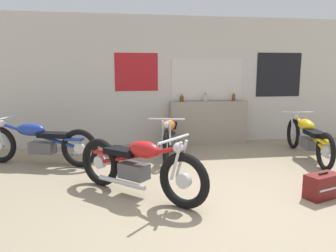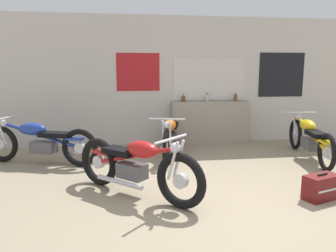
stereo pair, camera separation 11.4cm
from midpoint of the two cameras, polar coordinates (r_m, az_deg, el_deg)
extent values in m
plane|color=gray|center=(4.16, 11.06, -13.68)|extent=(24.00, 24.00, 0.00)
cube|color=beige|center=(7.34, 1.46, 7.84)|extent=(10.00, 0.06, 2.80)
cube|color=silver|center=(7.45, 6.40, 8.08)|extent=(1.56, 0.01, 0.86)
cube|color=beige|center=(7.45, 6.41, 8.08)|extent=(1.62, 0.01, 0.92)
cube|color=black|center=(8.09, 18.34, 8.46)|extent=(1.08, 0.01, 1.00)
cube|color=#B21E23|center=(7.19, -5.98, 9.32)|extent=(0.93, 0.01, 0.81)
cube|color=gray|center=(7.40, 6.56, 0.61)|extent=(1.74, 0.28, 0.95)
cylinder|color=#5B3814|center=(7.21, 1.95, 4.71)|extent=(0.09, 0.09, 0.12)
cone|color=#5B3814|center=(7.20, 1.96, 5.30)|extent=(0.07, 0.07, 0.03)
cylinder|color=red|center=(7.20, 1.96, 5.48)|extent=(0.03, 0.03, 0.01)
cylinder|color=#B7B2A8|center=(7.35, 6.09, 4.81)|extent=(0.09, 0.09, 0.13)
cone|color=#B7B2A8|center=(7.35, 6.11, 5.47)|extent=(0.08, 0.08, 0.04)
cylinder|color=black|center=(7.34, 6.11, 5.67)|extent=(0.04, 0.04, 0.01)
cylinder|color=#5B3814|center=(7.52, 10.91, 4.83)|extent=(0.07, 0.07, 0.14)
cone|color=#5B3814|center=(7.52, 10.93, 5.52)|extent=(0.06, 0.06, 0.04)
cylinder|color=gold|center=(7.51, 10.94, 5.73)|extent=(0.03, 0.03, 0.02)
torus|color=black|center=(7.37, 20.55, -1.24)|extent=(0.20, 0.64, 0.64)
cylinder|color=silver|center=(7.37, 20.55, -1.24)|extent=(0.09, 0.19, 0.18)
torus|color=black|center=(5.96, 25.24, -4.03)|extent=(0.20, 0.64, 0.64)
cylinder|color=silver|center=(5.96, 25.24, -4.03)|extent=(0.09, 0.19, 0.18)
cube|color=#4C4C51|center=(6.59, 22.87, -2.77)|extent=(0.30, 0.47, 0.20)
cylinder|color=yellow|center=(6.55, 22.99, -1.11)|extent=(0.33, 1.39, 0.41)
ellipsoid|color=yellow|center=(6.72, 22.44, 0.18)|extent=(0.34, 0.56, 0.22)
cube|color=black|center=(6.34, 23.75, -1.18)|extent=(0.34, 0.56, 0.08)
cube|color=yellow|center=(6.01, 25.01, -2.40)|extent=(0.20, 0.33, 0.04)
cylinder|color=silver|center=(7.24, 20.41, 0.49)|extent=(0.07, 0.18, 0.46)
cylinder|color=silver|center=(7.28, 21.30, 0.48)|extent=(0.07, 0.18, 0.46)
cylinder|color=silver|center=(7.15, 21.17, 2.27)|extent=(0.63, 0.16, 0.03)
sphere|color=silver|center=(7.22, 20.97, 1.54)|extent=(0.13, 0.13, 0.13)
cylinder|color=silver|center=(6.57, 24.28, -4.04)|extent=(0.23, 0.84, 0.06)
torus|color=black|center=(3.94, 1.92, -9.50)|extent=(0.57, 0.55, 0.69)
cylinder|color=silver|center=(3.94, 1.92, -9.50)|extent=(0.19, 0.18, 0.18)
torus|color=black|center=(4.80, -12.42, -6.17)|extent=(0.57, 0.55, 0.69)
cylinder|color=silver|center=(4.80, -12.42, -6.17)|extent=(0.19, 0.18, 0.18)
cube|color=#4C4C51|center=(4.39, -6.69, -7.78)|extent=(0.44, 0.43, 0.20)
cylinder|color=#B21919|center=(4.33, -6.75, -5.26)|extent=(0.96, 0.92, 0.42)
ellipsoid|color=#B21919|center=(4.19, -4.89, -4.11)|extent=(0.51, 0.50, 0.22)
cube|color=black|center=(4.46, -8.80, -4.39)|extent=(0.51, 0.50, 0.08)
cube|color=#B21919|center=(4.70, -11.79, -4.49)|extent=(0.30, 0.30, 0.04)
cylinder|color=silver|center=(3.95, 1.54, -5.72)|extent=(0.15, 0.14, 0.48)
cylinder|color=silver|center=(3.85, 0.57, -6.12)|extent=(0.15, 0.14, 0.48)
cylinder|color=silver|center=(3.88, 0.21, -2.28)|extent=(0.47, 0.48, 0.03)
sphere|color=silver|center=(3.87, 0.94, -3.83)|extent=(0.13, 0.13, 0.13)
cylinder|color=silver|center=(4.39, -8.85, -9.68)|extent=(0.60, 0.58, 0.06)
torus|color=black|center=(5.77, -15.70, -3.76)|extent=(0.65, 0.31, 0.66)
cylinder|color=silver|center=(5.77, -15.70, -3.76)|extent=(0.19, 0.12, 0.18)
cube|color=#4C4C51|center=(6.11, -21.52, -3.51)|extent=(0.48, 0.35, 0.20)
cylinder|color=navy|center=(6.07, -21.63, -1.71)|extent=(1.33, 0.52, 0.41)
ellipsoid|color=navy|center=(6.15, -23.27, -0.57)|extent=(0.57, 0.40, 0.22)
cube|color=black|center=(5.94, -19.78, -1.47)|extent=(0.57, 0.40, 0.08)
cube|color=navy|center=(5.78, -16.59, -2.21)|extent=(0.34, 0.23, 0.04)
cylinder|color=silver|center=(6.45, -27.73, -0.96)|extent=(0.18, 0.09, 0.47)
cylinder|color=silver|center=(6.54, -27.09, -0.77)|extent=(0.18, 0.09, 0.47)
cylinder|color=silver|center=(6.41, -27.03, 1.21)|extent=(0.25, 0.61, 0.03)
sphere|color=silver|center=(6.46, -27.39, 0.35)|extent=(0.13, 0.13, 0.13)
cylinder|color=silver|center=(6.20, -19.92, -4.48)|extent=(0.81, 0.34, 0.06)
torus|color=black|center=(5.71, -0.90, -3.71)|extent=(0.22, 0.63, 0.63)
cylinder|color=silver|center=(5.71, -0.90, -3.71)|extent=(0.09, 0.19, 0.18)
torus|color=black|center=(7.14, 0.25, -0.98)|extent=(0.22, 0.63, 0.63)
cylinder|color=silver|center=(7.14, 0.25, -0.98)|extent=(0.09, 0.19, 0.18)
cube|color=#4C4C51|center=(6.50, -0.21, -2.19)|extent=(0.31, 0.45, 0.20)
cylinder|color=orange|center=(6.46, -0.21, -0.51)|extent=(0.38, 1.31, 0.41)
ellipsoid|color=orange|center=(6.25, -0.36, 0.22)|extent=(0.35, 0.54, 0.22)
cube|color=black|center=(6.67, -0.04, 0.12)|extent=(0.35, 0.54, 0.08)
cube|color=orange|center=(7.03, 0.19, 0.12)|extent=(0.21, 0.32, 0.04)
cylinder|color=silver|center=(5.72, -0.24, -1.24)|extent=(0.08, 0.18, 0.46)
cylinder|color=silver|center=(5.73, -1.43, -1.22)|extent=(0.08, 0.18, 0.46)
cylinder|color=silver|center=(5.76, -0.77, 1.23)|extent=(0.63, 0.19, 0.03)
sphere|color=silver|center=(5.72, -0.83, 0.15)|extent=(0.13, 0.13, 0.13)
cylinder|color=silver|center=(6.64, -1.33, -3.05)|extent=(0.26, 0.80, 0.06)
cube|color=maroon|center=(4.72, 24.65, -9.48)|extent=(0.52, 0.37, 0.32)
cube|color=silver|center=(4.65, 25.83, -9.84)|extent=(0.38, 0.13, 0.02)
cube|color=black|center=(4.67, 24.80, -7.46)|extent=(0.16, 0.08, 0.02)
camera|label=1|loc=(0.06, -90.59, -0.10)|focal=35.00mm
camera|label=2|loc=(0.06, 89.41, 0.10)|focal=35.00mm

